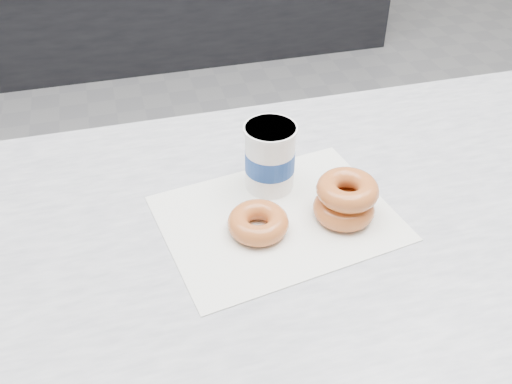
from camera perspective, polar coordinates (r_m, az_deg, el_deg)
The scene contains 6 objects.
ground at distance 1.92m, azimuth 2.15°, elevation -11.33°, with size 5.00×5.00×0.00m, color gray.
counter at distance 1.23m, azimuth 11.22°, elevation -18.34°, with size 3.06×0.76×0.90m.
wax_paper at distance 0.86m, azimuth 2.18°, elevation -2.61°, with size 0.34×0.26×0.00m, color silver.
donut_single at distance 0.83m, azimuth 0.22°, elevation -3.07°, with size 0.09×0.09×0.03m, color #BA6833.
donut_stack at distance 0.85m, azimuth 8.95°, elevation -0.71°, with size 0.11×0.11×0.06m.
coffee_cup at distance 0.89m, azimuth 1.40°, elevation 3.52°, with size 0.10×0.10×0.11m.
Camera 1 is at (-0.39, -1.17, 1.47)m, focal length 40.00 mm.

